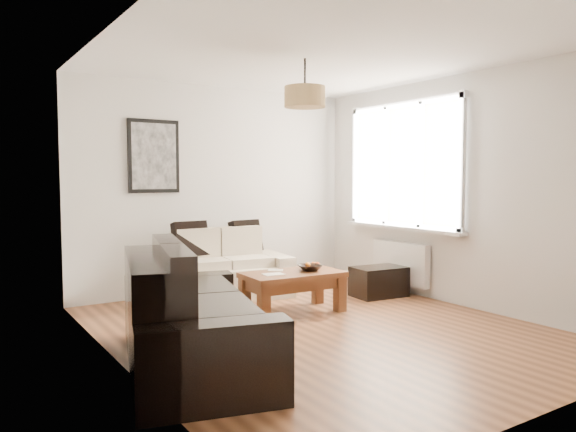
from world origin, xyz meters
TOP-DOWN VIEW (x-y plane):
  - floor at (0.00, 0.00)m, footprint 4.50×4.50m
  - ceiling at (0.00, 0.00)m, footprint 3.80×4.50m
  - wall_back at (0.00, 2.25)m, footprint 3.80×0.04m
  - wall_front at (0.00, -2.25)m, footprint 3.80×0.04m
  - wall_left at (-1.90, 0.00)m, footprint 0.04×4.50m
  - wall_right at (1.90, 0.00)m, footprint 0.04×4.50m
  - window_bay at (1.86, 0.80)m, footprint 0.14×1.90m
  - radiator at (1.82, 0.80)m, footprint 0.10×0.90m
  - poster at (-0.85, 2.22)m, footprint 0.62×0.04m
  - pendant_shade at (0.00, 0.30)m, footprint 0.40×0.40m
  - loveseat_cream at (-0.16, 1.78)m, footprint 1.65×1.04m
  - sofa_leather at (-1.43, -0.26)m, footprint 1.44×2.16m
  - coffee_table at (0.13, 0.71)m, footprint 1.10×0.64m
  - ottoman at (1.45, 0.79)m, footprint 0.67×0.47m
  - cushion_left at (-0.50, 1.97)m, footprint 0.43×0.15m
  - cushion_right at (0.25, 1.97)m, footprint 0.42×0.18m
  - fruit_bowl at (0.35, 0.69)m, footprint 0.31×0.31m
  - orange_a at (0.47, 0.80)m, footprint 0.08×0.08m
  - orange_b at (0.50, 0.76)m, footprint 0.07×0.07m
  - orange_c at (0.39, 0.80)m, footprint 0.08×0.08m
  - papers at (-0.12, 0.70)m, footprint 0.23×0.17m

SIDE VIEW (x-z plane):
  - floor at x=0.00m, z-range 0.00..0.00m
  - ottoman at x=1.45m, z-range 0.00..0.36m
  - coffee_table at x=0.13m, z-range 0.00..0.44m
  - radiator at x=1.82m, z-range 0.12..0.64m
  - loveseat_cream at x=-0.16m, z-range 0.00..0.77m
  - sofa_leather at x=-1.43m, z-range 0.00..0.86m
  - papers at x=-0.12m, z-range 0.44..0.44m
  - fruit_bowl at x=0.35m, z-range 0.44..0.50m
  - orange_a at x=0.47m, z-range 0.44..0.51m
  - orange_b at x=0.50m, z-range 0.44..0.51m
  - orange_c at x=0.39m, z-range 0.44..0.51m
  - cushion_right at x=0.25m, z-range 0.50..0.90m
  - cushion_left at x=-0.50m, z-range 0.50..0.92m
  - wall_back at x=0.00m, z-range 0.00..2.60m
  - wall_front at x=0.00m, z-range 0.00..2.60m
  - wall_left at x=-1.90m, z-range 0.00..2.60m
  - wall_right at x=1.90m, z-range 0.00..2.60m
  - window_bay at x=1.86m, z-range 0.80..2.40m
  - poster at x=-0.85m, z-range 1.26..2.13m
  - pendant_shade at x=0.00m, z-range 2.13..2.33m
  - ceiling at x=0.00m, z-range 2.60..2.60m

